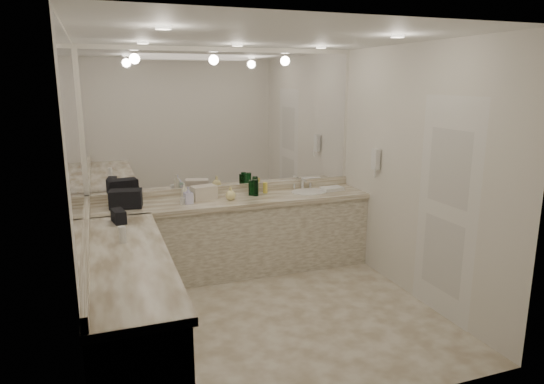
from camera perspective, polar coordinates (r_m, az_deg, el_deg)
name	(u,v)px	position (r m, az deg, el deg)	size (l,w,h in m)	color
floor	(269,316)	(4.85, -0.37, -14.39)	(3.20, 3.20, 0.00)	beige
ceiling	(268,36)	(4.32, -0.42, 17.89)	(3.20, 3.20, 0.00)	white
wall_back	(227,160)	(5.82, -5.37, 3.73)	(3.20, 0.02, 2.60)	silver
wall_left	(81,200)	(4.17, -21.60, -0.85)	(0.02, 3.00, 2.60)	silver
wall_right	(416,174)	(5.16, 16.61, 2.05)	(0.02, 3.00, 2.60)	silver
vanity_back_base	(235,238)	(5.75, -4.42, -5.42)	(3.20, 0.60, 0.84)	silver
vanity_back_top	(234,201)	(5.61, -4.47, -1.09)	(3.20, 0.64, 0.06)	silver
vanity_left_base	(129,311)	(4.18, -16.43, -13.28)	(0.60, 2.40, 0.84)	silver
vanity_left_top	(127,258)	(4.00, -16.70, -7.47)	(0.64, 2.42, 0.06)	silver
backsplash_back	(228,189)	(5.87, -5.24, 0.32)	(3.20, 0.04, 0.10)	silver
backsplash_left	(87,241)	(4.26, -20.94, -5.40)	(0.04, 3.00, 0.10)	silver
mirror_back	(226,120)	(5.75, -5.43, 8.38)	(3.12, 0.01, 1.55)	white
mirror_left	(77,140)	(4.09, -21.98, 5.65)	(0.01, 2.92, 1.55)	white
sink	(309,193)	(5.93, 4.37, -0.07)	(0.44, 0.44, 0.03)	white
faucet	(302,183)	(6.10, 3.58, 1.04)	(0.24, 0.16, 0.14)	silver
wall_phone	(376,159)	(5.69, 12.11, 3.80)	(0.06, 0.10, 0.24)	white
door	(446,210)	(4.82, 19.79, -1.97)	(0.02, 0.82, 2.10)	white
black_toiletry_bag	(126,199)	(5.40, -16.82, -0.81)	(0.33, 0.21, 0.19)	black
black_bag_spill	(119,216)	(4.88, -17.60, -2.71)	(0.10, 0.23, 0.13)	black
cream_cosmetic_case	(204,192)	(5.61, -8.02, -0.03)	(0.28, 0.17, 0.16)	beige
hand_towel	(332,189)	(6.05, 7.09, 0.40)	(0.26, 0.17, 0.04)	white
lotion_left	(122,234)	(4.26, -17.19, -4.80)	(0.06, 0.06, 0.14)	white
soap_bottle_a	(184,193)	(5.50, -10.27, -0.07)	(0.08, 0.08, 0.22)	white
soap_bottle_b	(188,195)	(5.42, -9.83, -0.38)	(0.09, 0.09, 0.19)	white
soap_bottle_c	(231,193)	(5.54, -4.90, -0.14)	(0.12, 0.12, 0.15)	#FFEF99
green_bottle_0	(256,188)	(5.71, -1.94, 0.51)	(0.07, 0.07, 0.20)	#0A4116
green_bottle_1	(251,188)	(5.74, -2.46, 0.51)	(0.07, 0.07, 0.18)	#0A4116
green_bottle_2	(255,185)	(5.82, -2.00, 0.82)	(0.07, 0.07, 0.21)	#0A4116
amenity_bottle_0	(129,204)	(5.38, -16.51, -1.33)	(0.06, 0.06, 0.10)	#9966B2
amenity_bottle_1	(192,199)	(5.44, -9.43, -0.84)	(0.05, 0.05, 0.10)	white
amenity_bottle_2	(265,188)	(5.86, -0.80, 0.51)	(0.06, 0.06, 0.13)	#F2D84C
amenity_bottle_3	(117,203)	(5.49, -17.75, -1.29)	(0.06, 0.06, 0.07)	#F2D84C
amenity_bottle_4	(198,198)	(5.56, -8.69, -0.65)	(0.06, 0.06, 0.07)	white
amenity_bottle_5	(183,201)	(5.42, -10.47, -1.04)	(0.05, 0.05, 0.08)	white
amenity_bottle_6	(188,195)	(5.56, -9.84, -0.37)	(0.05, 0.05, 0.13)	silver
amenity_bottle_7	(186,195)	(5.63, -10.06, -0.32)	(0.04, 0.04, 0.11)	silver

